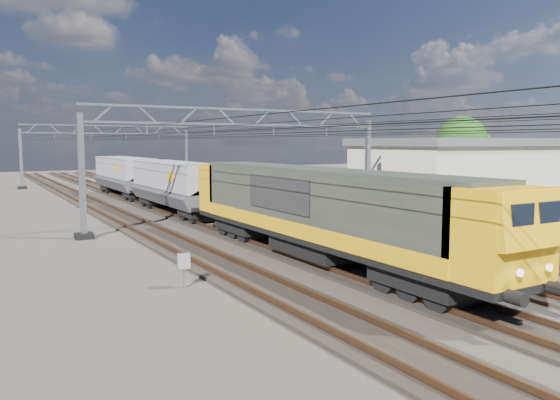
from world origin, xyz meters
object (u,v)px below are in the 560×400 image
catenary_gantry_mid (245,162)px  locomotive (317,208)px  hopper_wagon_lead (176,183)px  industrial_shed (469,171)px  tree_far (466,144)px  hopper_wagon_mid (125,173)px  trackside_cabinet (184,262)px  catenary_gantry_far (110,153)px

catenary_gantry_mid → locomotive: bearing=-100.4°
locomotive → hopper_wagon_lead: 17.70m
industrial_shed → tree_far: bearing=43.1°
industrial_shed → tree_far: size_ratio=2.38×
hopper_wagon_mid → locomotive: bearing=-90.0°
hopper_wagon_lead → hopper_wagon_mid: (0.00, 14.20, 0.00)m
catenary_gantry_mid → trackside_cabinet: bearing=-124.7°
catenary_gantry_far → industrial_shed: 40.51m
catenary_gantry_mid → industrial_shed: catenary_gantry_mid is taller
trackside_cabinet → tree_far: (38.64, 21.82, 4.05)m
catenary_gantry_mid → hopper_wagon_lead: catenary_gantry_mid is taller
hopper_wagon_lead → tree_far: size_ratio=1.67×
tree_far → industrial_shed: bearing=-136.9°
catenary_gantry_far → trackside_cabinet: bearing=-99.8°
industrial_shed → tree_far: tree_far is taller
industrial_shed → hopper_wagon_lead: bearing=168.7°
catenary_gantry_far → tree_far: (30.32, -26.21, 1.07)m
locomotive → hopper_wagon_mid: size_ratio=1.62×
locomotive → hopper_wagon_mid: locomotive is taller
catenary_gantry_far → hopper_wagon_mid: 15.21m
catenary_gantry_mid → hopper_wagon_mid: (-2.00, 21.02, -1.67)m
catenary_gantry_far → catenary_gantry_mid: bearing=-90.0°
catenary_gantry_mid → tree_far: tree_far is taller
locomotive → trackside_cabinet: locomotive is taller
industrial_shed → tree_far: (8.32, 7.79, 2.25)m
catenary_gantry_mid → hopper_wagon_lead: (-2.00, 6.82, -1.67)m
hopper_wagon_mid → tree_far: 34.32m
hopper_wagon_lead → trackside_cabinet: hopper_wagon_lead is taller
catenary_gantry_mid → locomotive: (-2.00, -10.88, -1.58)m
locomotive → catenary_gantry_mid: bearing=79.6°
hopper_wagon_mid → industrial_shed: 30.62m
hopper_wagon_lead → tree_far: 32.57m
catenary_gantry_far → hopper_wagon_mid: catenary_gantry_far is taller
catenary_gantry_far → industrial_shed: size_ratio=1.07×
industrial_shed → tree_far: 11.61m
trackside_cabinet → industrial_shed: bearing=35.4°
catenary_gantry_far → locomotive: 46.95m
trackside_cabinet → industrial_shed: (30.32, 14.03, 1.80)m
hopper_wagon_lead → hopper_wagon_mid: 14.20m
catenary_gantry_mid → trackside_cabinet: size_ratio=16.36×
industrial_shed → trackside_cabinet: bearing=-155.2°
catenary_gantry_mid → locomotive: 11.17m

